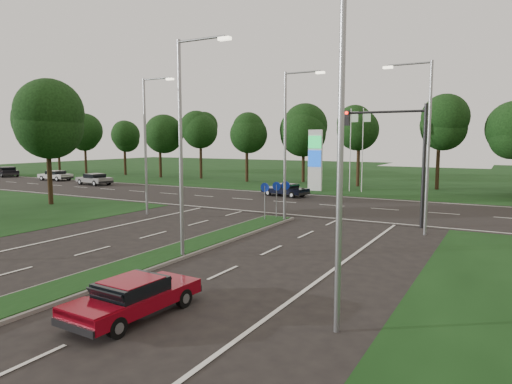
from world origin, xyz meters
The scene contains 19 objects.
ground centered at (0.00, 0.00, 0.00)m, with size 160.00×160.00×0.00m, color black.
verge_far centered at (0.00, 55.00, 0.00)m, with size 160.00×50.00×0.02m, color black.
cross_road centered at (0.00, 24.00, 0.00)m, with size 160.00×12.00×0.02m, color black.
median_kerb centered at (0.00, 4.00, 0.06)m, with size 2.00×26.00×0.12m, color slate.
streetlight_median_near centered at (1.00, 6.00, 5.08)m, with size 2.53×0.22×9.00m.
streetlight_median_far centered at (1.00, 16.00, 5.08)m, with size 2.53×0.22×9.00m.
streetlight_left_far centered at (-8.30, 14.00, 5.08)m, with size 2.53×0.22×9.00m.
streetlight_right_far centered at (8.80, 16.00, 5.08)m, with size 2.53×0.22×9.00m.
streetlight_right_near centered at (8.80, 2.00, 5.08)m, with size 2.53×0.22×9.00m.
traffic_signal centered at (7.19, 18.00, 4.65)m, with size 5.10×0.42×7.00m.
median_signs centered at (0.00, 16.40, 1.71)m, with size 1.16×1.76×2.38m.
gas_pylon centered at (-3.79, 33.05, 3.20)m, with size 5.80×1.26×8.00m.
tree_left_far centered at (-17.90, 13.93, 6.11)m, with size 5.20×5.20×8.86m.
treeline_far centered at (0.10, 39.93, 6.83)m, with size 6.00×6.00×9.90m.
red_sedan centered at (3.63, 0.20, 0.59)m, with size 1.82×4.06×1.10m.
navy_sedan centered at (-4.61, 27.49, 0.61)m, with size 4.41×2.51×1.14m.
far_car_a centered at (-27.74, 26.53, 0.69)m, with size 4.68×2.56×1.28m.
far_car_b centered at (-36.36, 28.07, 0.67)m, with size 4.34×1.94×1.24m.
far_car_c centered at (-47.52, 28.99, 0.72)m, with size 5.09×3.60×1.35m.
Camera 1 is at (12.71, -8.99, 4.97)m, focal length 32.00 mm.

